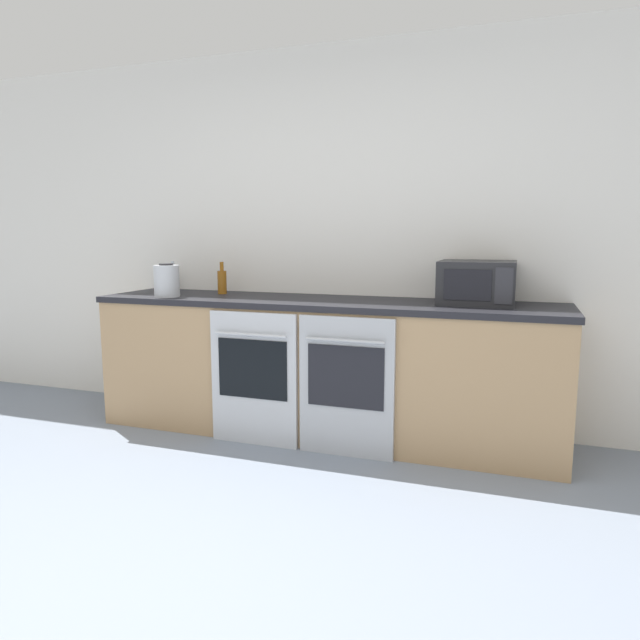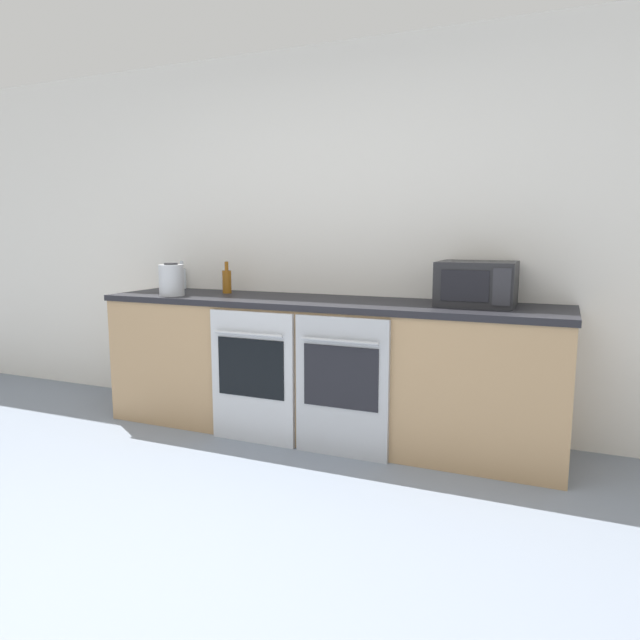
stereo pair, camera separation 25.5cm
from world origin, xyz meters
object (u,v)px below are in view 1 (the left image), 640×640
oven_right (346,386)px  bottle_clear (173,279)px  microwave (477,282)px  oven_left (254,378)px  bottle_amber (222,281)px  kettle (167,281)px

oven_right → bottle_clear: size_ratio=3.92×
microwave → bottle_clear: (-2.28, 0.18, -0.05)m
microwave → oven_left: bearing=-161.7°
bottle_clear → bottle_amber: (0.51, -0.16, 0.00)m
oven_right → kettle: kettle is taller
oven_right → microwave: microwave is taller
microwave → bottle_amber: (-1.77, 0.02, -0.04)m
oven_right → bottle_clear: bearing=158.7°
bottle_amber → kettle: (-0.26, -0.30, 0.02)m
oven_left → kettle: 0.94m
oven_left → oven_right: size_ratio=1.00×
oven_right → kettle: size_ratio=3.74×
oven_right → bottle_clear: (-1.57, 0.61, 0.56)m
bottle_clear → bottle_amber: bottle_amber is taller
oven_left → bottle_amber: size_ratio=3.73×
oven_right → bottle_amber: bottle_amber is taller
oven_left → kettle: (-0.72, 0.16, 0.58)m
oven_right → bottle_amber: bearing=156.9°
oven_left → oven_right: bearing=0.0°
oven_left → oven_right: same height
oven_right → bottle_clear: 1.78m
kettle → bottle_amber: bearing=48.8°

